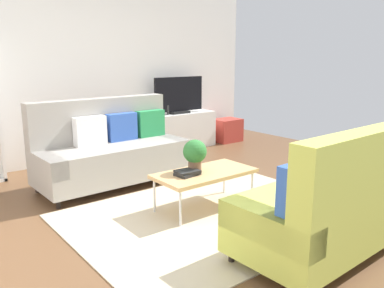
{
  "coord_description": "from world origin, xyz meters",
  "views": [
    {
      "loc": [
        -2.58,
        -3.2,
        1.64
      ],
      "look_at": [
        0.16,
        0.29,
        0.65
      ],
      "focal_mm": 37.11,
      "sensor_mm": 36.0,
      "label": 1
    }
  ],
  "objects": [
    {
      "name": "storage_trunk",
      "position": [
        2.65,
        2.36,
        0.22
      ],
      "size": [
        0.52,
        0.4,
        0.44
      ],
      "primitive_type": "cube",
      "color": "#B2382D",
      "rests_on": "ground_plane"
    },
    {
      "name": "couch_green",
      "position": [
        0.34,
        -1.48,
        0.45
      ],
      "size": [
        1.92,
        0.89,
        1.1
      ],
      "rotation": [
        0.0,
        0.0,
        0.03
      ],
      "color": "#C1CC51",
      "rests_on": "ground_plane"
    },
    {
      "name": "vase_0",
      "position": [
        0.97,
        2.51,
        0.73
      ],
      "size": [
        0.08,
        0.08,
        0.18
      ],
      "primitive_type": "cylinder",
      "color": "silver",
      "rests_on": "tv_console"
    },
    {
      "name": "potted_plant",
      "position": [
        -0.03,
        -0.0,
        0.62
      ],
      "size": [
        0.26,
        0.26,
        0.35
      ],
      "color": "brown",
      "rests_on": "coffee_table"
    },
    {
      "name": "couch_beige",
      "position": [
        -0.33,
        1.36,
        0.45
      ],
      "size": [
        1.92,
        0.88,
        1.1
      ],
      "rotation": [
        0.0,
        0.0,
        3.16
      ],
      "color": "gray",
      "rests_on": "ground_plane"
    },
    {
      "name": "wall_far",
      "position": [
        0.0,
        2.8,
        1.45
      ],
      "size": [
        6.4,
        0.12,
        2.9
      ],
      "primitive_type": "cube",
      "color": "white",
      "rests_on": "ground_plane"
    },
    {
      "name": "ground_plane",
      "position": [
        0.0,
        0.0,
        0.0
      ],
      "size": [
        7.68,
        7.68,
        0.0
      ],
      "primitive_type": "plane",
      "color": "brown"
    },
    {
      "name": "bottle_0",
      "position": [
        1.3,
        2.42,
        0.72
      ],
      "size": [
        0.04,
        0.04,
        0.17
      ],
      "primitive_type": "cylinder",
      "color": "#262626",
      "rests_on": "tv_console"
    },
    {
      "name": "table_book_0",
      "position": [
        -0.17,
        -0.05,
        0.43
      ],
      "size": [
        0.26,
        0.21,
        0.03
      ],
      "primitive_type": "cube",
      "rotation": [
        0.0,
        0.0,
        0.12
      ],
      "color": "#262626",
      "rests_on": "coffee_table"
    },
    {
      "name": "area_rug",
      "position": [
        0.01,
        -0.26,
        0.01
      ],
      "size": [
        2.9,
        2.2,
        0.01
      ],
      "primitive_type": "cube",
      "color": "beige",
      "rests_on": "ground_plane"
    },
    {
      "name": "coffee_table",
      "position": [
        0.06,
        -0.06,
        0.39
      ],
      "size": [
        1.1,
        0.56,
        0.42
      ],
      "color": "tan",
      "rests_on": "ground_plane"
    },
    {
      "name": "tv",
      "position": [
        1.55,
        2.44,
        0.95
      ],
      "size": [
        1.0,
        0.2,
        0.64
      ],
      "color": "black",
      "rests_on": "tv_console"
    },
    {
      "name": "vase_1",
      "position": [
        1.11,
        2.51,
        0.71
      ],
      "size": [
        0.13,
        0.13,
        0.14
      ],
      "primitive_type": "cylinder",
      "color": "#4C72B2",
      "rests_on": "tv_console"
    },
    {
      "name": "table_book_1",
      "position": [
        -0.17,
        -0.05,
        0.46
      ],
      "size": [
        0.25,
        0.2,
        0.02
      ],
      "primitive_type": "cube",
      "rotation": [
        0.0,
        0.0,
        -0.08
      ],
      "color": "#262626",
      "rests_on": "table_book_0"
    },
    {
      "name": "tv_console",
      "position": [
        1.55,
        2.46,
        0.32
      ],
      "size": [
        1.4,
        0.44,
        0.64
      ],
      "primitive_type": "cube",
      "color": "silver",
      "rests_on": "ground_plane"
    }
  ]
}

